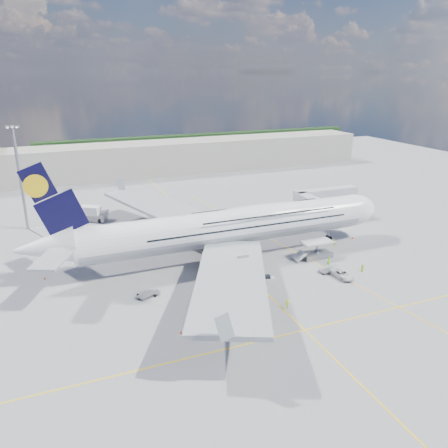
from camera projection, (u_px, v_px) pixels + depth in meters
name	position (u px, v px, depth m)	size (l,w,h in m)	color
ground	(249.00, 276.00, 83.86)	(300.00, 300.00, 0.00)	gray
taxi_line_main	(249.00, 276.00, 83.86)	(0.25, 220.00, 0.01)	yellow
taxi_line_cross	(305.00, 330.00, 66.34)	(120.00, 0.25, 0.01)	yellow
taxi_line_diag	(287.00, 248.00, 97.56)	(0.25, 100.00, 0.01)	yellow
airliner	(230.00, 226.00, 90.46)	(77.26, 79.15, 23.71)	white
jet_bridge	(321.00, 198.00, 110.46)	(18.80, 12.10, 8.50)	#B7B7BC
cargo_loader	(316.00, 252.00, 91.91)	(8.53, 3.20, 3.67)	silver
light_mast	(20.00, 177.00, 104.85)	(3.00, 0.70, 25.50)	gray
terminal	(143.00, 159.00, 165.12)	(180.00, 16.00, 12.00)	#B2AD9E
tree_line	(203.00, 142.00, 219.30)	(160.00, 6.00, 8.00)	#193814
dolly_row_a	(152.00, 293.00, 76.92)	(3.05, 2.29, 0.40)	gray
dolly_row_b	(211.00, 296.00, 75.62)	(3.70, 2.42, 0.50)	gray
dolly_row_c	(204.00, 287.00, 77.34)	(3.16, 2.13, 1.83)	gray
dolly_back	(146.00, 295.00, 76.07)	(3.80, 3.26, 0.49)	gray
dolly_nose_far	(327.00, 271.00, 85.38)	(3.59, 2.37, 0.49)	gray
dolly_nose_near	(237.00, 267.00, 85.40)	(3.39, 2.62, 1.91)	gray
baggage_tug	(267.00, 280.00, 80.42)	(3.04, 2.08, 1.74)	white
catering_truck_inner	(138.00, 229.00, 104.29)	(5.84, 2.56, 3.41)	gray
catering_truck_outer	(93.00, 214.00, 114.34)	(7.52, 5.73, 4.13)	gray
service_van	(342.00, 274.00, 83.02)	(2.36, 5.13, 1.43)	silver
crew_nose	(334.00, 243.00, 97.85)	(0.61, 0.40, 1.67)	#C4F319
crew_loader	(329.00, 262.00, 87.96)	(0.95, 0.74, 1.95)	#A0FF1A
crew_wing	(215.00, 296.00, 74.51)	(1.07, 0.45, 1.83)	#C3DE17
crew_van	(362.00, 268.00, 85.58)	(0.74, 0.48, 1.52)	#95E217
crew_tug	(288.00, 304.00, 72.25)	(1.07, 0.61, 1.65)	#D9EF19
cone_nose	(352.00, 238.00, 102.54)	(0.42, 0.42, 0.54)	#FF480D
cone_wing_left_inner	(152.00, 250.00, 95.80)	(0.41, 0.41, 0.52)	#FF480D
cone_wing_left_outer	(120.00, 225.00, 111.13)	(0.43, 0.43, 0.54)	#FF480D
cone_wing_right_inner	(243.00, 275.00, 83.72)	(0.50, 0.50, 0.64)	#FF480D
cone_wing_right_outer	(181.00, 332.00, 65.34)	(0.42, 0.42, 0.53)	#FF480D
cone_tail	(45.00, 278.00, 82.54)	(0.38, 0.38, 0.49)	#FF480D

